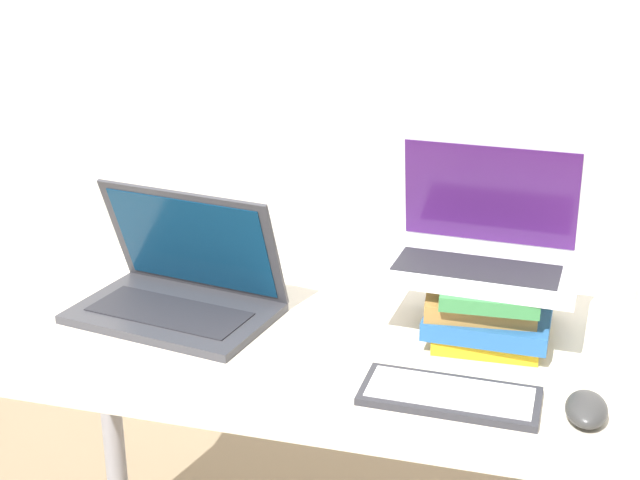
{
  "coord_description": "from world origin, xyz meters",
  "views": [
    {
      "loc": [
        0.3,
        -1.08,
        1.46
      ],
      "look_at": [
        -0.09,
        0.3,
        0.92
      ],
      "focal_mm": 50.0,
      "sensor_mm": 36.0,
      "label": 1
    }
  ],
  "objects_px": {
    "book_stack": "(488,304)",
    "wireless_keyboard": "(450,396)",
    "laptop_on_books": "(482,244)",
    "laptop_left": "(180,289)",
    "mouse": "(586,409)"
  },
  "relations": [
    {
      "from": "book_stack",
      "to": "wireless_keyboard",
      "type": "relative_size",
      "value": 0.92
    },
    {
      "from": "laptop_on_books",
      "to": "laptop_left",
      "type": "bearing_deg",
      "value": -171.01
    },
    {
      "from": "laptop_on_books",
      "to": "mouse",
      "type": "distance_m",
      "value": 0.36
    },
    {
      "from": "laptop_left",
      "to": "wireless_keyboard",
      "type": "relative_size",
      "value": 1.42
    },
    {
      "from": "book_stack",
      "to": "mouse",
      "type": "distance_m",
      "value": 0.31
    },
    {
      "from": "laptop_left",
      "to": "wireless_keyboard",
      "type": "height_order",
      "value": "laptop_left"
    },
    {
      "from": "book_stack",
      "to": "laptop_on_books",
      "type": "bearing_deg",
      "value": 135.64
    },
    {
      "from": "book_stack",
      "to": "mouse",
      "type": "bearing_deg",
      "value": -56.13
    },
    {
      "from": "laptop_left",
      "to": "laptop_on_books",
      "type": "height_order",
      "value": "laptop_on_books"
    },
    {
      "from": "laptop_left",
      "to": "wireless_keyboard",
      "type": "xyz_separation_m",
      "value": [
        0.53,
        -0.18,
        -0.04
      ]
    },
    {
      "from": "wireless_keyboard",
      "to": "mouse",
      "type": "xyz_separation_m",
      "value": [
        0.2,
        -0.01,
        0.01
      ]
    },
    {
      "from": "laptop_left",
      "to": "mouse",
      "type": "bearing_deg",
      "value": -14.37
    },
    {
      "from": "laptop_left",
      "to": "laptop_on_books",
      "type": "relative_size",
      "value": 1.11
    },
    {
      "from": "book_stack",
      "to": "wireless_keyboard",
      "type": "xyz_separation_m",
      "value": [
        -0.03,
        -0.25,
        -0.05
      ]
    },
    {
      "from": "laptop_left",
      "to": "mouse",
      "type": "xyz_separation_m",
      "value": [
        0.74,
        -0.19,
        -0.03
      ]
    }
  ]
}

